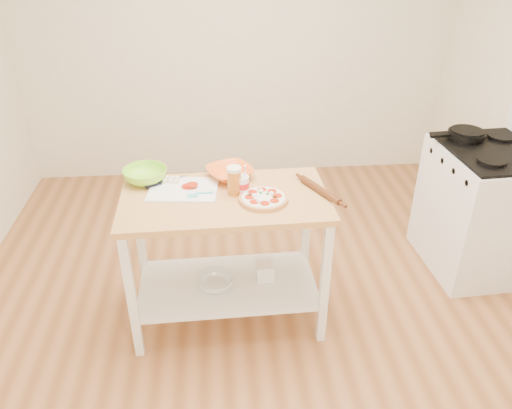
{
  "coord_description": "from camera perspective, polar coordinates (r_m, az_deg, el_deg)",
  "views": [
    {
      "loc": [
        -0.22,
        -2.43,
        2.31
      ],
      "look_at": [
        -0.01,
        0.05,
        0.86
      ],
      "focal_mm": 35.0,
      "sensor_mm": 36.0,
      "label": 1
    }
  ],
  "objects": [
    {
      "name": "shelf_glass_bowl",
      "position": [
        3.2,
        -4.63,
        -8.91
      ],
      "size": [
        0.27,
        0.27,
        0.07
      ],
      "primitive_type": "imported",
      "rotation": [
        0.0,
        0.0,
        -0.24
      ],
      "color": "silver",
      "rests_on": "prep_island"
    },
    {
      "name": "shelf_bin",
      "position": [
        3.25,
        1.03,
        -7.61
      ],
      "size": [
        0.11,
        0.11,
        0.11
      ],
      "primitive_type": "cube",
      "rotation": [
        0.0,
        0.0,
        0.02
      ],
      "color": "white",
      "rests_on": "prep_island"
    },
    {
      "name": "gas_stove",
      "position": [
        3.95,
        24.33,
        -0.45
      ],
      "size": [
        0.7,
        0.8,
        1.11
      ],
      "rotation": [
        0.0,
        0.0,
        0.06
      ],
      "color": "white",
      "rests_on": "ground"
    },
    {
      "name": "orange_bowl",
      "position": [
        3.08,
        -3.01,
        3.64
      ],
      "size": [
        0.36,
        0.36,
        0.07
      ],
      "primitive_type": "imported",
      "rotation": [
        0.0,
        0.0,
        0.44
      ],
      "color": "orange",
      "rests_on": "prep_island"
    },
    {
      "name": "room_shell",
      "position": [
        2.62,
        0.29,
        8.69
      ],
      "size": [
        4.04,
        4.54,
        2.74
      ],
      "color": "#A86C3E",
      "rests_on": "ground"
    },
    {
      "name": "cutting_board",
      "position": [
        2.98,
        -8.32,
        1.8
      ],
      "size": [
        0.43,
        0.34,
        0.04
      ],
      "rotation": [
        0.0,
        0.0,
        -0.11
      ],
      "color": "white",
      "rests_on": "prep_island"
    },
    {
      "name": "yogurt_tub",
      "position": [
        2.9,
        -1.64,
        2.31
      ],
      "size": [
        0.09,
        0.09,
        0.18
      ],
      "color": "white",
      "rests_on": "prep_island"
    },
    {
      "name": "knife",
      "position": [
        3.05,
        -10.87,
        2.43
      ],
      "size": [
        0.24,
        0.15,
        0.01
      ],
      "rotation": [
        0.0,
        0.0,
        0.48
      ],
      "color": "silver",
      "rests_on": "cutting_board"
    },
    {
      "name": "beer_pint",
      "position": [
        2.88,
        -2.5,
        2.75
      ],
      "size": [
        0.08,
        0.08,
        0.17
      ],
      "color": "#BB671F",
      "rests_on": "prep_island"
    },
    {
      "name": "prep_island",
      "position": [
        3.02,
        -3.45,
        -3.24
      ],
      "size": [
        1.22,
        0.68,
        0.9
      ],
      "rotation": [
        0.0,
        0.0,
        0.02
      ],
      "color": "tan",
      "rests_on": "ground"
    },
    {
      "name": "green_bowl",
      "position": [
        3.11,
        -12.54,
        3.29
      ],
      "size": [
        0.29,
        0.29,
        0.08
      ],
      "primitive_type": "imported",
      "rotation": [
        0.0,
        0.0,
        -0.08
      ],
      "color": "#8CDE2D",
      "rests_on": "prep_island"
    },
    {
      "name": "spatula",
      "position": [
        2.9,
        -6.51,
        1.2
      ],
      "size": [
        0.15,
        0.05,
        0.01
      ],
      "rotation": [
        0.0,
        0.0,
        -0.01
      ],
      "color": "#4EC4CE",
      "rests_on": "cutting_board"
    },
    {
      "name": "rolling_pin",
      "position": [
        2.93,
        7.33,
        1.65
      ],
      "size": [
        0.19,
        0.33,
        0.04
      ],
      "primitive_type": "cylinder",
      "rotation": [
        1.57,
        0.0,
        0.47
      ],
      "color": "#562C13",
      "rests_on": "prep_island"
    },
    {
      "name": "skillet",
      "position": [
        3.85,
        22.88,
        7.48
      ],
      "size": [
        0.41,
        0.26,
        0.03
      ],
      "rotation": [
        0.0,
        0.0,
        0.12
      ],
      "color": "black",
      "rests_on": "gas_stove"
    },
    {
      "name": "pizza",
      "position": [
        2.83,
        0.83,
        0.72
      ],
      "size": [
        0.28,
        0.28,
        0.04
      ],
      "rotation": [
        0.0,
        0.0,
        -0.25
      ],
      "color": "tan",
      "rests_on": "prep_island"
    }
  ]
}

